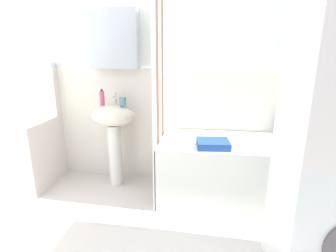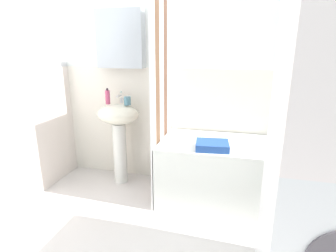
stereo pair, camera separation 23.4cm
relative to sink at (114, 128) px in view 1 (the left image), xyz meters
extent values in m
cube|color=white|center=(0.87, 0.24, 0.58)|extent=(3.60, 0.05, 2.40)
cube|color=silver|center=(0.87, 0.21, -0.02)|extent=(3.60, 0.02, 1.20)
cube|color=silver|center=(0.00, 0.15, 0.86)|extent=(0.48, 0.12, 0.56)
cube|color=silver|center=(-0.67, -0.69, -0.02)|extent=(0.02, 1.81, 1.20)
cylinder|color=silver|center=(0.00, 0.00, -0.30)|extent=(0.14, 0.14, 0.65)
ellipsoid|color=silver|center=(0.00, 0.00, 0.13)|extent=(0.44, 0.34, 0.20)
cylinder|color=silver|center=(0.00, 0.10, 0.25)|extent=(0.03, 0.03, 0.05)
cylinder|color=silver|center=(0.00, 0.05, 0.31)|extent=(0.02, 0.10, 0.02)
sphere|color=silver|center=(0.00, 0.10, 0.34)|extent=(0.03, 0.03, 0.03)
cylinder|color=#C2486F|center=(-0.10, 0.00, 0.29)|extent=(0.05, 0.05, 0.14)
sphere|color=#2D212A|center=(-0.10, 0.00, 0.38)|extent=(0.02, 0.02, 0.02)
cylinder|color=teal|center=(0.10, 0.01, 0.27)|extent=(0.07, 0.07, 0.08)
cube|color=silver|center=(1.22, -0.13, -0.33)|extent=(1.43, 0.64, 0.58)
cube|color=white|center=(0.49, -0.39, 0.38)|extent=(0.01, 0.13, 2.00)
cube|color=brown|center=(0.49, -0.26, 0.38)|extent=(0.01, 0.13, 2.00)
cube|color=white|center=(0.49, -0.13, 0.38)|extent=(0.01, 0.13, 2.00)
cube|color=brown|center=(0.49, 0.00, 0.38)|extent=(0.01, 0.13, 2.00)
cube|color=white|center=(0.49, 0.13, 0.38)|extent=(0.01, 0.13, 2.00)
cylinder|color=#C74B72|center=(1.84, 0.09, 0.06)|extent=(0.06, 0.06, 0.21)
cylinder|color=#2C2424|center=(1.84, 0.09, 0.18)|extent=(0.05, 0.05, 0.02)
cylinder|color=gold|center=(1.74, 0.13, 0.03)|extent=(0.06, 0.06, 0.14)
cylinder|color=#23202C|center=(1.74, 0.13, 0.11)|extent=(0.04, 0.04, 0.02)
cylinder|color=#2E50A6|center=(1.61, 0.13, 0.04)|extent=(0.06, 0.06, 0.16)
cylinder|color=black|center=(1.61, 0.13, 0.13)|extent=(0.04, 0.04, 0.02)
cube|color=navy|center=(0.98, -0.31, -0.01)|extent=(0.29, 0.25, 0.06)
cube|color=white|center=(1.67, -1.02, -0.20)|extent=(0.63, 0.56, 0.85)
camera|label=1|loc=(0.92, -2.48, 0.75)|focal=28.75mm
camera|label=2|loc=(1.15, -2.44, 0.75)|focal=28.75mm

